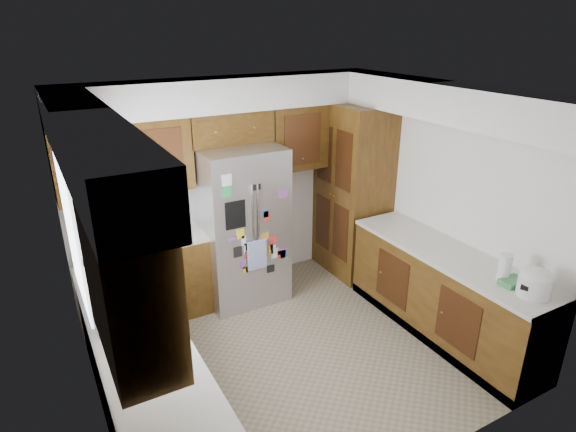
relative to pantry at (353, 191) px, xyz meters
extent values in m
plane|color=gray|center=(-1.50, -1.15, -1.07)|extent=(3.60, 3.60, 0.00)
cube|color=white|center=(-1.50, 0.45, 0.18)|extent=(3.60, 0.04, 2.50)
cube|color=white|center=(-3.30, -1.15, 0.18)|extent=(0.04, 3.20, 2.50)
cube|color=white|center=(0.30, -1.15, 0.18)|extent=(0.04, 3.20, 2.50)
cube|color=white|center=(-1.50, -2.75, 0.18)|extent=(3.60, 0.04, 2.50)
cube|color=white|center=(-1.50, -1.15, 1.43)|extent=(3.60, 3.20, 0.02)
cube|color=white|center=(-1.50, 0.26, 1.25)|extent=(3.60, 0.38, 0.35)
cube|color=white|center=(-3.11, -1.15, 1.25)|extent=(0.38, 3.20, 0.35)
cube|color=white|center=(0.11, -1.15, 1.25)|extent=(0.38, 3.20, 0.35)
cube|color=#40270C|center=(-2.63, 0.28, 0.70)|extent=(1.33, 0.34, 0.75)
cube|color=#40270C|center=(-0.36, 0.28, 0.70)|extent=(1.33, 0.34, 0.75)
cube|color=#40270C|center=(-3.13, -2.30, 0.70)|extent=(0.34, 0.85, 0.75)
cube|color=white|center=(-3.29, -1.05, 0.53)|extent=(0.02, 0.90, 1.05)
cube|color=white|center=(-3.25, -1.05, 0.53)|extent=(0.01, 1.02, 1.15)
cube|color=#1E3CB4|center=(-2.54, 0.09, 0.55)|extent=(0.16, 0.02, 0.22)
cube|color=beige|center=(-2.88, 0.09, 0.75)|extent=(0.16, 0.02, 0.20)
cube|color=#40270C|center=(-3.00, -1.45, -0.64)|extent=(0.60, 2.60, 0.88)
cube|color=#40270C|center=(-2.33, 0.15, -0.64)|extent=(0.75, 0.60, 0.88)
cube|color=white|center=(-3.00, -1.45, -0.17)|extent=(0.63, 2.60, 0.04)
cube|color=white|center=(-2.33, 0.15, -0.17)|extent=(0.75, 0.60, 0.04)
cube|color=black|center=(-3.00, -1.45, -1.02)|extent=(0.60, 2.60, 0.10)
cube|color=#40270C|center=(0.00, -1.62, -0.64)|extent=(0.60, 2.25, 0.88)
cube|color=white|center=(0.00, -1.62, -0.17)|extent=(0.63, 2.25, 0.04)
cube|color=black|center=(0.00, -1.62, -1.02)|extent=(0.60, 2.25, 0.10)
cube|color=#40270C|center=(0.00, 0.00, 0.00)|extent=(0.60, 0.90, 2.15)
cube|color=#A4A4A9|center=(-1.50, 0.05, -0.17)|extent=(0.90, 0.75, 1.80)
cylinder|color=silver|center=(-1.53, -0.34, -0.02)|extent=(0.02, 0.02, 0.90)
cylinder|color=silver|center=(-1.47, -0.34, -0.02)|extent=(0.02, 0.02, 0.90)
cube|color=black|center=(-1.72, -0.33, 0.12)|extent=(0.22, 0.01, 0.30)
cube|color=white|center=(-1.50, -0.35, -0.38)|extent=(0.22, 0.01, 0.34)
cube|color=blue|center=(-1.41, -0.33, -0.44)|extent=(0.08, 0.00, 0.08)
cube|color=#8C4C99|center=(-1.66, -0.33, -0.46)|extent=(0.05, 0.00, 0.10)
cube|color=yellow|center=(-1.67, -0.33, -0.10)|extent=(0.09, 0.00, 0.11)
cube|color=blue|center=(-1.16, -0.33, -0.46)|extent=(0.09, 0.00, 0.07)
cube|color=black|center=(-1.47, -0.33, 0.38)|extent=(0.09, 0.00, 0.06)
cube|color=#8C4C99|center=(-1.76, -0.33, -0.14)|extent=(0.10, 0.00, 0.06)
cube|color=#8C4C99|center=(-1.19, -0.33, -0.41)|extent=(0.11, 0.00, 0.08)
cube|color=green|center=(-1.80, -0.33, 0.39)|extent=(0.09, 0.00, 0.12)
cube|color=white|center=(-1.79, -0.33, 0.51)|extent=(0.10, 0.00, 0.12)
cube|color=red|center=(-1.37, -0.33, 0.04)|extent=(0.07, 0.00, 0.12)
cube|color=red|center=(-1.59, -0.33, -0.36)|extent=(0.08, 0.00, 0.08)
cube|color=red|center=(-1.52, -0.33, -0.48)|extent=(0.09, 0.00, 0.10)
cube|color=#8C4C99|center=(-1.17, -0.33, 0.26)|extent=(0.11, 0.00, 0.09)
cube|color=red|center=(-1.29, -0.33, -0.26)|extent=(0.09, 0.00, 0.10)
cube|color=white|center=(-1.29, -0.33, -0.33)|extent=(0.07, 0.00, 0.06)
cube|color=green|center=(-1.46, -0.33, -0.42)|extent=(0.07, 0.00, 0.07)
cube|color=red|center=(-1.19, -0.33, -0.45)|extent=(0.10, 0.00, 0.10)
cube|color=black|center=(-1.33, -0.33, -0.60)|extent=(0.09, 0.00, 0.09)
cube|color=white|center=(-1.64, -0.33, -0.18)|extent=(0.05, 0.00, 0.12)
cube|color=yellow|center=(-1.61, -0.33, -0.53)|extent=(0.10, 0.00, 0.08)
cube|color=white|center=(-1.59, -0.33, -0.28)|extent=(0.09, 0.00, 0.11)
cube|color=blue|center=(-1.38, -0.33, 0.07)|extent=(0.07, 0.00, 0.08)
cube|color=green|center=(-1.58, -0.33, -0.26)|extent=(0.08, 0.00, 0.09)
cube|color=black|center=(-1.71, -0.33, -0.30)|extent=(0.10, 0.00, 0.12)
cube|color=white|center=(-1.27, -0.33, -0.42)|extent=(0.09, 0.00, 0.11)
cube|color=black|center=(-1.59, -0.33, -0.53)|extent=(0.07, 0.00, 0.08)
cube|color=orange|center=(-1.32, -0.33, -0.36)|extent=(0.06, 0.00, 0.12)
cube|color=orange|center=(-1.40, -0.33, -0.18)|extent=(0.11, 0.00, 0.08)
cube|color=#40270C|center=(-1.50, 0.28, 0.90)|extent=(0.96, 0.34, 0.35)
sphere|color=#1848AB|center=(-1.87, 0.21, 1.21)|extent=(0.26, 0.26, 0.26)
cylinder|color=black|center=(-1.30, 0.27, 1.16)|extent=(0.31, 0.31, 0.18)
ellipsoid|color=#333338|center=(-1.30, 0.27, 1.25)|extent=(0.29, 0.29, 0.13)
cube|color=silver|center=(-3.00, -1.05, -0.09)|extent=(0.52, 0.70, 0.12)
cube|color=black|center=(-3.00, -1.05, -0.03)|extent=(0.44, 0.60, 0.02)
cylinder|color=silver|center=(-3.20, -1.05, 0.07)|extent=(0.02, 0.02, 0.30)
cylinder|color=silver|center=(-3.14, -1.05, 0.20)|extent=(0.16, 0.02, 0.02)
cube|color=yellow|center=(-2.86, -1.33, -0.13)|extent=(0.10, 0.18, 0.04)
cube|color=black|center=(-2.99, -0.55, -0.10)|extent=(0.18, 0.14, 0.10)
cylinder|color=black|center=(-2.99, -0.55, 0.09)|extent=(0.16, 0.16, 0.28)
cylinder|color=#A4A4A9|center=(-3.02, -0.30, -0.05)|extent=(0.14, 0.14, 0.20)
sphere|color=silver|center=(-2.92, -0.13, -0.05)|extent=(0.20, 0.20, 0.20)
cube|color=#3F72B2|center=(-3.05, 0.05, -0.06)|extent=(0.14, 0.10, 0.18)
cube|color=#BFB28C|center=(-2.91, 0.02, -0.08)|extent=(0.10, 0.08, 0.14)
cylinder|color=silver|center=(-3.03, -0.71, -0.10)|extent=(0.08, 0.08, 0.11)
cylinder|color=silver|center=(0.00, -2.53, -0.06)|extent=(0.27, 0.27, 0.18)
ellipsoid|color=silver|center=(0.00, -2.53, 0.03)|extent=(0.26, 0.26, 0.12)
cube|color=black|center=(-0.13, -2.53, -0.05)|extent=(0.04, 0.06, 0.04)
cylinder|color=white|center=(-0.01, -2.24, -0.03)|extent=(0.11, 0.11, 0.25)
camera|label=1|loc=(-3.47, -4.56, 1.96)|focal=30.00mm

